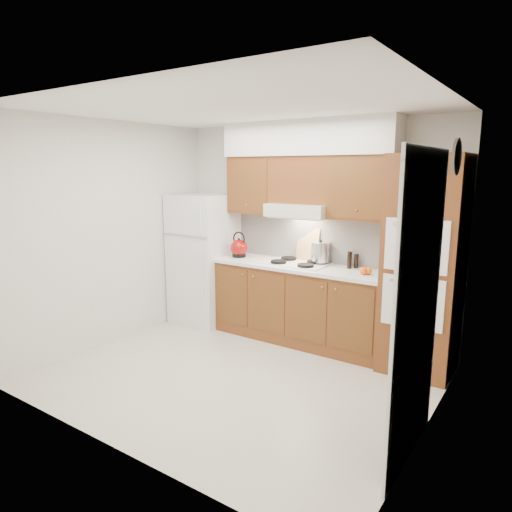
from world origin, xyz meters
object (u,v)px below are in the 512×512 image
at_px(kettle, 239,248).
at_px(stock_pot, 320,252).
at_px(oven_cabinet, 424,266).
at_px(fridge, 204,259).

relative_size(kettle, stock_pot, 0.97).
bearing_deg(kettle, stock_pot, 0.75).
height_order(oven_cabinet, kettle, oven_cabinet).
xyz_separation_m(kettle, stock_pot, (1.05, 0.19, 0.02)).
bearing_deg(stock_pot, oven_cabinet, -8.53).
distance_m(kettle, stock_pot, 1.07).
height_order(fridge, stock_pot, fridge).
bearing_deg(fridge, oven_cabinet, 0.70).
distance_m(oven_cabinet, stock_pot, 1.25).
bearing_deg(fridge, stock_pot, 7.79).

